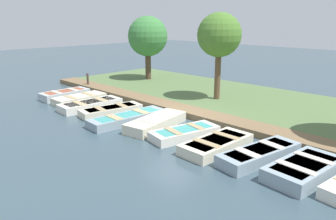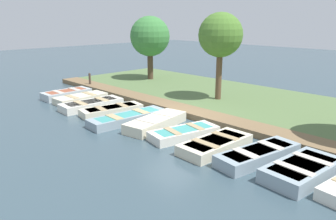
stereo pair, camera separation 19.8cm
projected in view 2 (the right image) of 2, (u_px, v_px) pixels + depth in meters
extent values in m
plane|color=#384C56|center=(173.00, 121.00, 14.37)|extent=(80.00, 80.00, 0.00)
cube|color=#567042|center=(239.00, 100.00, 17.69)|extent=(8.00, 24.00, 0.17)
cube|color=brown|center=(193.00, 113.00, 15.17)|extent=(1.15, 23.31, 0.27)
cube|color=#B2BCC1|center=(67.00, 94.00, 18.55)|extent=(2.69, 1.16, 0.42)
cube|color=#994C33|center=(66.00, 91.00, 18.50)|extent=(2.20, 0.90, 0.03)
cube|color=beige|center=(58.00, 92.00, 18.15)|extent=(0.29, 1.01, 0.03)
cube|color=beige|center=(74.00, 89.00, 18.84)|extent=(0.29, 1.01, 0.03)
cube|color=beige|center=(81.00, 99.00, 17.66)|extent=(2.78, 1.19, 0.36)
cube|color=teal|center=(81.00, 96.00, 17.62)|extent=(2.28, 0.93, 0.03)
cube|color=tan|center=(72.00, 97.00, 17.25)|extent=(0.30, 1.05, 0.03)
cube|color=tan|center=(89.00, 93.00, 17.97)|extent=(0.30, 1.05, 0.03)
cube|color=silver|center=(92.00, 105.00, 16.40)|extent=(3.15, 1.29, 0.37)
cube|color=beige|center=(91.00, 101.00, 16.35)|extent=(2.58, 1.02, 0.03)
cube|color=tan|center=(80.00, 103.00, 15.98)|extent=(0.36, 1.05, 0.03)
cube|color=tan|center=(102.00, 99.00, 16.72)|extent=(0.36, 1.05, 0.03)
cube|color=beige|center=(112.00, 110.00, 15.46)|extent=(3.04, 1.46, 0.34)
cube|color=#994C33|center=(111.00, 107.00, 15.42)|extent=(2.49, 1.16, 0.03)
cube|color=tan|center=(100.00, 108.00, 15.11)|extent=(0.44, 0.93, 0.03)
cube|color=tan|center=(122.00, 105.00, 15.71)|extent=(0.44, 0.93, 0.03)
cube|color=#8C9EA8|center=(128.00, 118.00, 14.21)|extent=(3.63, 1.24, 0.36)
cube|color=teal|center=(128.00, 114.00, 14.16)|extent=(2.98, 0.98, 0.03)
cube|color=tan|center=(114.00, 117.00, 13.73)|extent=(0.42, 0.94, 0.03)
cube|color=tan|center=(141.00, 111.00, 14.58)|extent=(0.42, 0.94, 0.03)
cube|color=beige|center=(156.00, 122.00, 13.52)|extent=(3.12, 1.55, 0.42)
cube|color=beige|center=(156.00, 118.00, 13.47)|extent=(2.55, 1.23, 0.03)
cube|color=beige|center=(147.00, 121.00, 13.02)|extent=(0.46, 1.01, 0.03)
cube|color=beige|center=(164.00, 114.00, 13.90)|extent=(0.46, 1.01, 0.03)
cube|color=silver|center=(184.00, 133.00, 12.37)|extent=(2.85, 1.56, 0.34)
cube|color=teal|center=(184.00, 129.00, 12.32)|extent=(2.33, 1.24, 0.03)
cube|color=tan|center=(173.00, 131.00, 12.06)|extent=(0.46, 0.96, 0.03)
cube|color=tan|center=(195.00, 126.00, 12.58)|extent=(0.46, 0.96, 0.03)
cube|color=beige|center=(215.00, 145.00, 11.21)|extent=(2.81, 1.23, 0.36)
cube|color=#6B7F51|center=(216.00, 140.00, 11.17)|extent=(2.30, 0.96, 0.03)
cube|color=tan|center=(205.00, 143.00, 10.82)|extent=(0.30, 1.07, 0.03)
cube|color=tan|center=(225.00, 136.00, 11.51)|extent=(0.30, 1.07, 0.03)
cube|color=#8C9EA8|center=(258.00, 155.00, 10.34)|extent=(3.16, 1.46, 0.39)
cube|color=teal|center=(258.00, 150.00, 10.29)|extent=(2.58, 1.16, 0.03)
cube|color=beige|center=(246.00, 153.00, 9.97)|extent=(0.45, 0.93, 0.03)
cube|color=beige|center=(271.00, 145.00, 10.60)|extent=(0.45, 0.93, 0.03)
cube|color=#8C9EA8|center=(302.00, 170.00, 9.26)|extent=(2.71, 1.48, 0.41)
cube|color=#994C33|center=(303.00, 164.00, 9.21)|extent=(2.21, 1.16, 0.03)
cube|color=beige|center=(294.00, 168.00, 8.90)|extent=(0.36, 1.17, 0.03)
cube|color=beige|center=(312.00, 159.00, 9.50)|extent=(0.36, 1.17, 0.03)
cylinder|color=#47382D|center=(90.00, 81.00, 21.03)|extent=(0.14, 0.14, 0.92)
sphere|color=#47382D|center=(89.00, 74.00, 20.89)|extent=(0.12, 0.12, 0.12)
cylinder|color=#4C3828|center=(150.00, 65.00, 23.14)|extent=(0.40, 0.40, 2.41)
sphere|color=#3D7F3D|center=(150.00, 36.00, 22.61)|extent=(2.75, 2.75, 2.75)
cylinder|color=brown|center=(219.00, 75.00, 17.28)|extent=(0.31, 0.31, 2.92)
sphere|color=#4C7A2D|center=(221.00, 35.00, 16.72)|extent=(2.28, 2.28, 2.28)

